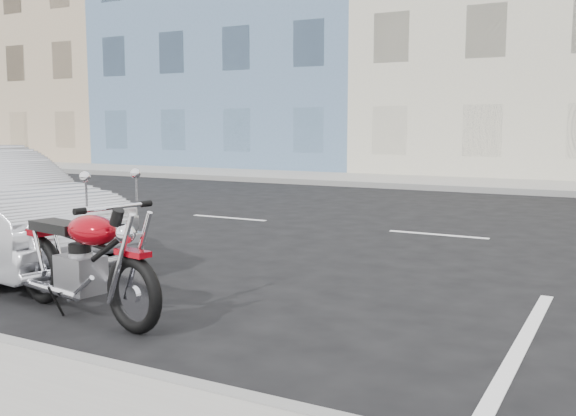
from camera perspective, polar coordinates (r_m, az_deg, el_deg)
ground at (r=10.20m, az=24.09°, el=-3.08°), size 120.00×120.00×0.00m
sidewalk_far at (r=19.65m, az=11.47°, el=2.29°), size 80.00×3.40×0.15m
curb_far at (r=18.04m, az=9.89°, el=1.92°), size 80.00×0.12×0.16m
bldg_far_west at (r=37.75m, az=-17.34°, el=13.42°), size 12.00×12.00×12.00m
bldg_blue at (r=30.54m, az=-0.76°, el=16.24°), size 12.00×12.00×13.00m
bldg_cream at (r=26.78m, az=23.17°, el=15.32°), size 12.00×12.00×11.50m
motorcycle at (r=5.45m, az=-13.40°, el=-6.00°), size 2.10×0.78×1.06m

